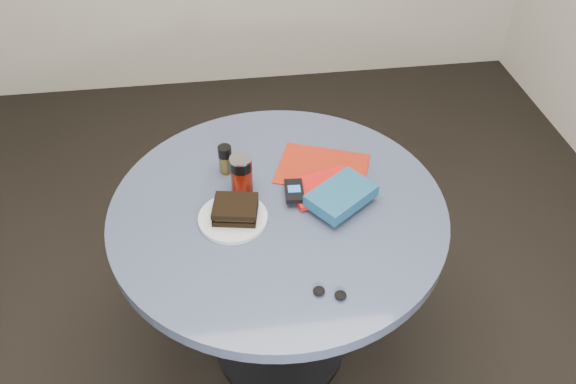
{
  "coord_description": "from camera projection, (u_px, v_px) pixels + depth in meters",
  "views": [
    {
      "loc": [
        -0.13,
        -1.2,
        1.89
      ],
      "look_at": [
        0.03,
        0.0,
        0.8
      ],
      "focal_mm": 35.0,
      "sensor_mm": 36.0,
      "label": 1
    }
  ],
  "objects": [
    {
      "name": "plate",
      "position": [
        233.0,
        218.0,
        1.61
      ],
      "size": [
        0.23,
        0.23,
        0.01
      ],
      "primitive_type": "cylinder",
      "rotation": [
        0.0,
        0.0,
        0.19
      ],
      "color": "silver",
      "rests_on": "table"
    },
    {
      "name": "novel",
      "position": [
        341.0,
        196.0,
        1.63
      ],
      "size": [
        0.23,
        0.22,
        0.04
      ],
      "primitive_type": "cube",
      "rotation": [
        0.0,
        0.0,
        0.64
      ],
      "color": "navy",
      "rests_on": "red_book"
    },
    {
      "name": "sandwich",
      "position": [
        235.0,
        209.0,
        1.6
      ],
      "size": [
        0.14,
        0.13,
        0.04
      ],
      "color": "black",
      "rests_on": "plate"
    },
    {
      "name": "red_book",
      "position": [
        322.0,
        188.0,
        1.7
      ],
      "size": [
        0.22,
        0.18,
        0.02
      ],
      "primitive_type": "cube",
      "rotation": [
        0.0,
        0.0,
        0.26
      ],
      "color": "red",
      "rests_on": "magazine"
    },
    {
      "name": "mp3_player",
      "position": [
        294.0,
        191.0,
        1.66
      ],
      "size": [
        0.06,
        0.1,
        0.02
      ],
      "color": "black",
      "rests_on": "red_book"
    },
    {
      "name": "table",
      "position": [
        279.0,
        243.0,
        1.77
      ],
      "size": [
        1.0,
        1.0,
        0.75
      ],
      "color": "black",
      "rests_on": "ground"
    },
    {
      "name": "ground",
      "position": [
        280.0,
        346.0,
        2.16
      ],
      "size": [
        4.0,
        4.0,
        0.0
      ],
      "primitive_type": "plane",
      "color": "black",
      "rests_on": "ground"
    },
    {
      "name": "pepper_grinder",
      "position": [
        225.0,
        159.0,
        1.74
      ],
      "size": [
        0.05,
        0.05,
        0.1
      ],
      "color": "#3E391A",
      "rests_on": "table"
    },
    {
      "name": "soda_can",
      "position": [
        242.0,
        174.0,
        1.67
      ],
      "size": [
        0.08,
        0.08,
        0.12
      ],
      "color": "#691005",
      "rests_on": "table"
    },
    {
      "name": "magazine",
      "position": [
        323.0,
        169.0,
        1.78
      ],
      "size": [
        0.34,
        0.3,
        0.0
      ],
      "primitive_type": "cube",
      "rotation": [
        0.0,
        0.0,
        -0.37
      ],
      "color": "maroon",
      "rests_on": "table"
    },
    {
      "name": "headphones",
      "position": [
        330.0,
        293.0,
        1.41
      ],
      "size": [
        0.09,
        0.06,
        0.02
      ],
      "color": "black",
      "rests_on": "table"
    }
  ]
}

